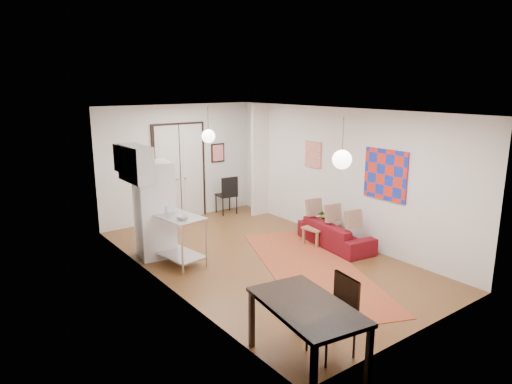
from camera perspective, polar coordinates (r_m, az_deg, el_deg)
floor at (r=9.19m, az=0.83°, el=-8.25°), size 7.00×7.00×0.00m
ceiling at (r=8.56m, az=0.90°, el=10.12°), size 4.20×7.00×0.02m
wall_back at (r=11.68m, az=-9.65°, el=3.64°), size 4.20×0.02×2.90m
wall_front at (r=6.44m, az=20.22°, el=-4.97°), size 4.20×0.02×2.90m
wall_left at (r=7.70m, az=-11.65°, el=-1.47°), size 0.02×7.00×2.90m
wall_right at (r=10.15m, az=10.33°, el=2.15°), size 0.02×7.00×2.90m
double_doors at (r=11.68m, az=-9.50°, el=2.40°), size 1.44×0.06×2.50m
stub_partition at (r=11.85m, az=0.48°, el=3.97°), size 0.50×0.10×2.90m
wall_cabinet at (r=9.03m, az=-14.81°, el=3.45°), size 0.35×1.00×0.70m
painting_popart at (r=9.30m, az=15.89°, el=2.10°), size 0.05×1.00×1.00m
painting_abstract at (r=10.62m, az=7.17°, el=4.68°), size 0.05×0.50×0.60m
poster_back at (r=12.19m, az=-4.78°, el=4.90°), size 0.40×0.03×0.50m
print_left at (r=9.43m, az=-16.82°, el=4.04°), size 0.03×0.44×0.54m
pendant_back at (r=10.26m, az=-5.97°, el=6.95°), size 0.30×0.30×0.80m
pendant_front at (r=7.15m, az=10.70°, el=4.01°), size 0.30×0.30×0.80m
kilim_rug at (r=8.76m, az=7.00°, el=-9.43°), size 3.16×4.63×0.01m
sofa at (r=9.91m, az=9.90°, el=-5.17°), size 1.92×0.97×0.54m
coffee_table at (r=10.10m, az=8.20°, el=-4.41°), size 0.89×0.56×0.37m
potted_plant at (r=10.10m, az=8.65°, el=-3.05°), size 0.32×0.36×0.36m
kitchen_counter at (r=8.91m, az=-10.00°, el=-4.87°), size 0.79×1.33×0.96m
bowl at (r=8.55m, az=-9.19°, el=-3.10°), size 0.28×0.28×0.06m
soap_bottle at (r=8.98m, az=-11.12°, el=-1.90°), size 0.11×0.11×0.20m
fridge at (r=9.25m, az=-12.58°, el=-2.18°), size 0.76×0.76×1.92m
dining_table at (r=5.66m, az=6.33°, el=-14.58°), size 1.07×1.61×0.83m
dining_chair_near at (r=6.06m, az=8.68°, el=-14.17°), size 0.56×0.73×1.03m
dining_chair_far at (r=6.06m, az=8.68°, el=-14.17°), size 0.56×0.73×1.03m
black_side_chair at (r=12.21m, az=-4.01°, el=0.16°), size 0.51×0.51×1.02m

